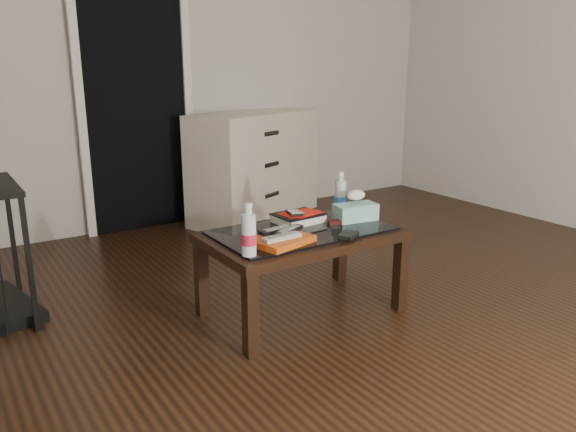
% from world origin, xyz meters
% --- Properties ---
extents(ground, '(5.00, 5.00, 0.00)m').
position_xyz_m(ground, '(0.00, 0.00, 0.00)').
color(ground, black).
rests_on(ground, ground).
extents(doorway, '(0.90, 0.08, 2.07)m').
position_xyz_m(doorway, '(-0.40, 2.47, 1.02)').
color(doorway, black).
rests_on(doorway, ground).
extents(coffee_table, '(1.00, 0.60, 0.46)m').
position_xyz_m(coffee_table, '(-0.24, 0.44, 0.40)').
color(coffee_table, black).
rests_on(coffee_table, ground).
extents(dresser, '(1.30, 0.91, 0.90)m').
position_xyz_m(dresser, '(0.51, 2.23, 0.45)').
color(dresser, beige).
rests_on(dresser, ground).
extents(magazines, '(0.32, 0.27, 0.03)m').
position_xyz_m(magazines, '(-0.45, 0.30, 0.48)').
color(magazines, '#C04A12').
rests_on(magazines, coffee_table).
extents(remote_silver, '(0.20, 0.06, 0.02)m').
position_xyz_m(remote_silver, '(-0.47, 0.28, 0.50)').
color(remote_silver, '#A2A2A6').
rests_on(remote_silver, magazines).
extents(remote_black_front, '(0.20, 0.13, 0.02)m').
position_xyz_m(remote_black_front, '(-0.38, 0.35, 0.50)').
color(remote_black_front, black).
rests_on(remote_black_front, magazines).
extents(remote_black_back, '(0.20, 0.06, 0.02)m').
position_xyz_m(remote_black_back, '(-0.42, 0.39, 0.50)').
color(remote_black_back, black).
rests_on(remote_black_back, magazines).
extents(textbook, '(0.26, 0.22, 0.05)m').
position_xyz_m(textbook, '(-0.18, 0.56, 0.48)').
color(textbook, black).
rests_on(textbook, coffee_table).
extents(dvd_mailers, '(0.20, 0.14, 0.01)m').
position_xyz_m(dvd_mailers, '(-0.17, 0.57, 0.51)').
color(dvd_mailers, red).
rests_on(dvd_mailers, textbook).
extents(ipod, '(0.09, 0.12, 0.02)m').
position_xyz_m(ipod, '(-0.21, 0.55, 0.52)').
color(ipod, black).
rests_on(ipod, dvd_mailers).
extents(flip_phone, '(0.10, 0.07, 0.02)m').
position_xyz_m(flip_phone, '(-0.03, 0.42, 0.47)').
color(flip_phone, black).
rests_on(flip_phone, coffee_table).
extents(wallet, '(0.14, 0.12, 0.02)m').
position_xyz_m(wallet, '(-0.12, 0.21, 0.47)').
color(wallet, black).
rests_on(wallet, coffee_table).
extents(water_bottle_left, '(0.08, 0.08, 0.24)m').
position_xyz_m(water_bottle_left, '(-0.66, 0.24, 0.58)').
color(water_bottle_left, silver).
rests_on(water_bottle_left, coffee_table).
extents(water_bottle_right, '(0.08, 0.08, 0.24)m').
position_xyz_m(water_bottle_right, '(0.12, 0.58, 0.58)').
color(water_bottle_right, silver).
rests_on(water_bottle_right, coffee_table).
extents(tissue_box, '(0.24, 0.15, 0.09)m').
position_xyz_m(tissue_box, '(0.11, 0.43, 0.51)').
color(tissue_box, teal).
rests_on(tissue_box, coffee_table).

